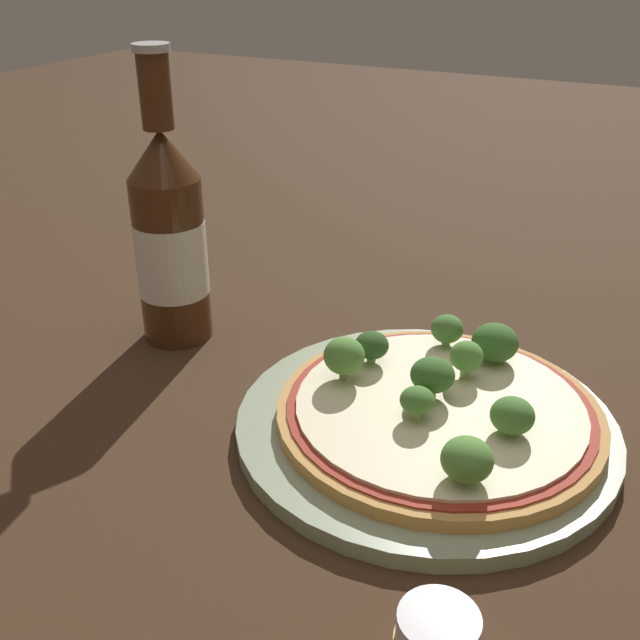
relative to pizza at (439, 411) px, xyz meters
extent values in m
plane|color=#3D2819|center=(0.01, 0.01, -0.02)|extent=(3.00, 3.00, 0.00)
cylinder|color=#93A384|center=(0.00, 0.01, -0.01)|extent=(0.27, 0.27, 0.01)
cylinder|color=tan|center=(0.00, 0.00, 0.00)|extent=(0.23, 0.23, 0.01)
cylinder|color=maroon|center=(0.00, 0.00, 0.00)|extent=(0.22, 0.22, 0.00)
cylinder|color=beige|center=(0.00, 0.00, 0.00)|extent=(0.20, 0.20, 0.00)
cylinder|color=#89A866|center=(0.00, 0.07, 0.01)|extent=(0.01, 0.01, 0.01)
ellipsoid|color=#568E3D|center=(0.00, 0.07, 0.03)|extent=(0.03, 0.03, 0.03)
cylinder|color=#89A866|center=(-0.07, -0.04, 0.01)|extent=(0.01, 0.01, 0.01)
ellipsoid|color=#568E3D|center=(-0.07, -0.04, 0.02)|extent=(0.03, 0.03, 0.03)
cylinder|color=#89A866|center=(-0.01, -0.05, 0.01)|extent=(0.01, 0.01, 0.01)
ellipsoid|color=#477A33|center=(-0.01, -0.05, 0.02)|extent=(0.03, 0.03, 0.02)
cylinder|color=#89A866|center=(0.08, -0.02, 0.01)|extent=(0.01, 0.01, 0.01)
ellipsoid|color=#386628|center=(0.08, -0.02, 0.02)|extent=(0.04, 0.04, 0.03)
cylinder|color=#89A866|center=(0.03, 0.07, 0.01)|extent=(0.01, 0.01, 0.01)
ellipsoid|color=#2D5123|center=(0.03, 0.07, 0.02)|extent=(0.03, 0.03, 0.02)
cylinder|color=#89A866|center=(0.01, 0.01, 0.01)|extent=(0.01, 0.01, 0.01)
ellipsoid|color=#386628|center=(0.01, 0.01, 0.02)|extent=(0.03, 0.03, 0.02)
cylinder|color=#89A866|center=(0.08, 0.02, 0.01)|extent=(0.01, 0.01, 0.01)
ellipsoid|color=#477A33|center=(0.08, 0.02, 0.02)|extent=(0.03, 0.03, 0.02)
cylinder|color=#89A866|center=(-0.02, 0.01, 0.01)|extent=(0.01, 0.01, 0.01)
ellipsoid|color=#477A33|center=(-0.02, 0.01, 0.02)|extent=(0.02, 0.02, 0.02)
cylinder|color=#89A866|center=(0.04, -0.01, 0.01)|extent=(0.01, 0.01, 0.01)
ellipsoid|color=#568E3D|center=(0.04, -0.01, 0.02)|extent=(0.02, 0.02, 0.02)
cylinder|color=#472814|center=(0.04, 0.26, 0.05)|extent=(0.06, 0.06, 0.14)
cylinder|color=silver|center=(0.04, 0.26, 0.06)|extent=(0.06, 0.06, 0.06)
cone|color=#472814|center=(0.04, 0.26, 0.14)|extent=(0.06, 0.06, 0.04)
cylinder|color=#472814|center=(0.04, 0.26, 0.19)|extent=(0.03, 0.03, 0.06)
cylinder|color=#B2B2B7|center=(0.04, 0.26, 0.23)|extent=(0.03, 0.03, 0.01)
cylinder|color=silver|center=(-0.21, -0.07, 0.04)|extent=(0.04, 0.04, 0.01)
camera|label=1|loc=(-0.43, -0.12, 0.30)|focal=42.00mm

